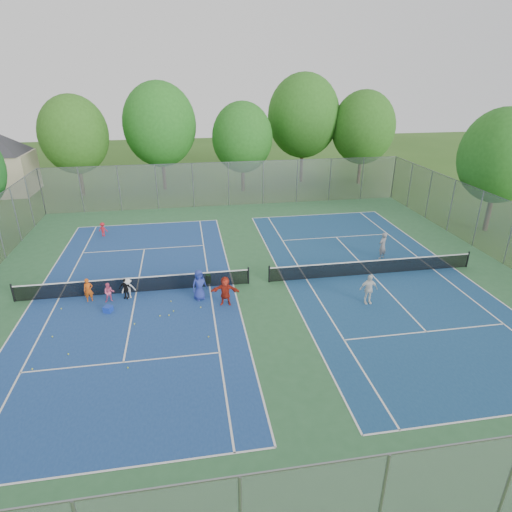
{
  "coord_description": "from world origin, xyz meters",
  "views": [
    {
      "loc": [
        -3.89,
        -22.06,
        11.45
      ],
      "look_at": [
        0.0,
        1.0,
        1.3
      ],
      "focal_mm": 30.0,
      "sensor_mm": 36.0,
      "label": 1
    }
  ],
  "objects_px": {
    "ball_hopper": "(208,279)",
    "net_left": "(136,285)",
    "ball_crate": "(108,309)",
    "instructor": "(383,246)",
    "net_right": "(372,268)"
  },
  "relations": [
    {
      "from": "ball_hopper",
      "to": "net_left",
      "type": "bearing_deg",
      "value": -173.79
    },
    {
      "from": "ball_crate",
      "to": "instructor",
      "type": "height_order",
      "value": "instructor"
    },
    {
      "from": "net_left",
      "to": "instructor",
      "type": "height_order",
      "value": "instructor"
    },
    {
      "from": "ball_hopper",
      "to": "instructor",
      "type": "distance_m",
      "value": 11.71
    },
    {
      "from": "instructor",
      "to": "ball_crate",
      "type": "bearing_deg",
      "value": -16.57
    },
    {
      "from": "ball_hopper",
      "to": "instructor",
      "type": "xyz_separation_m",
      "value": [
        11.56,
        1.75,
        0.63
      ]
    },
    {
      "from": "ball_crate",
      "to": "ball_hopper",
      "type": "bearing_deg",
      "value": 24.2
    },
    {
      "from": "ball_crate",
      "to": "instructor",
      "type": "distance_m",
      "value": 17.39
    },
    {
      "from": "net_left",
      "to": "net_right",
      "type": "xyz_separation_m",
      "value": [
        14.0,
        0.0,
        0.0
      ]
    },
    {
      "from": "ball_crate",
      "to": "net_right",
      "type": "bearing_deg",
      "value": 7.27
    },
    {
      "from": "ball_hopper",
      "to": "instructor",
      "type": "bearing_deg",
      "value": 8.6
    },
    {
      "from": "instructor",
      "to": "net_left",
      "type": "bearing_deg",
      "value": -22.36
    },
    {
      "from": "net_left",
      "to": "net_right",
      "type": "bearing_deg",
      "value": 0.0
    },
    {
      "from": "net_left",
      "to": "ball_crate",
      "type": "distance_m",
      "value": 2.32
    },
    {
      "from": "net_left",
      "to": "ball_crate",
      "type": "height_order",
      "value": "net_left"
    }
  ]
}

